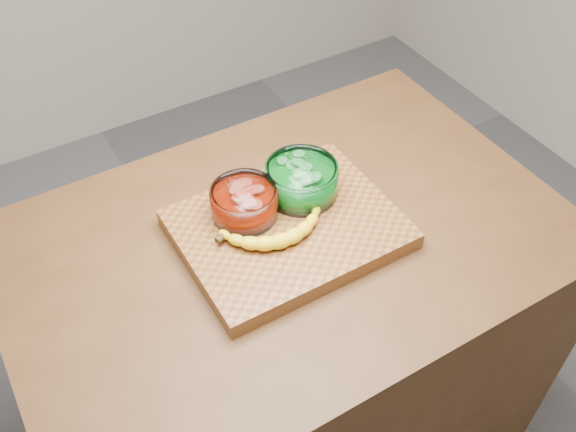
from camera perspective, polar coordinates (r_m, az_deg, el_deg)
ground at (r=2.13m, az=0.00°, el=-18.43°), size 3.50×3.50×0.00m
counter at (r=1.73m, az=0.00°, el=-11.89°), size 1.20×0.80×0.90m
cutting_board at (r=1.36m, az=0.00°, el=-1.18°), size 0.45×0.35×0.04m
bowl_red at (r=1.34m, az=-3.89°, el=1.20°), size 0.14×0.14×0.07m
bowl_green at (r=1.39m, az=1.20°, el=3.17°), size 0.16×0.16×0.07m
banana at (r=1.31m, az=-1.11°, el=-1.09°), size 0.25×0.13×0.04m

